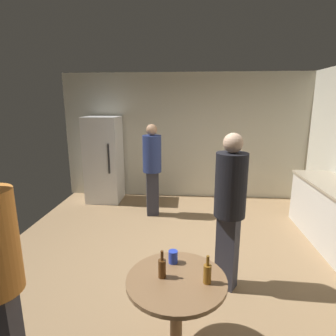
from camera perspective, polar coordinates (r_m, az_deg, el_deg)
The scene contains 10 objects.
ground_plane at distance 4.02m, azimuth 2.44°, elevation -18.69°, with size 5.20×5.20×0.10m, color #9E7C56.
wall_back at distance 6.08m, azimuth 3.54°, elevation 6.47°, with size 5.32×0.06×2.70m, color beige.
refrigerator at distance 6.01m, azimuth -13.13°, elevation 1.71°, with size 0.70×0.68×1.80m.
kitchen_counter at distance 4.80m, azimuth 31.46°, elevation -8.54°, with size 0.64×2.05×0.90m.
foreground_table at distance 2.41m, azimuth 1.75°, elevation -23.90°, with size 0.80×0.80×0.73m.
beer_bottle_amber at distance 2.27m, azimuth 8.14°, elevation -20.73°, with size 0.06×0.06×0.23m.
beer_bottle_brown at distance 2.31m, azimuth -1.23°, elevation -19.92°, with size 0.06×0.06×0.23m.
plastic_cup_blue at distance 2.50m, azimuth 1.05°, elevation -17.90°, with size 0.08×0.08×0.11m, color blue.
person_in_black_shirt at distance 3.07m, azimuth 12.70°, elevation -6.64°, with size 0.46×0.46×1.79m.
person_in_navy_shirt at distance 5.04m, azimuth -3.31°, elevation 1.01°, with size 0.41×0.41×1.71m.
Camera 1 is at (0.11, -3.40, 2.09)m, focal length 29.45 mm.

